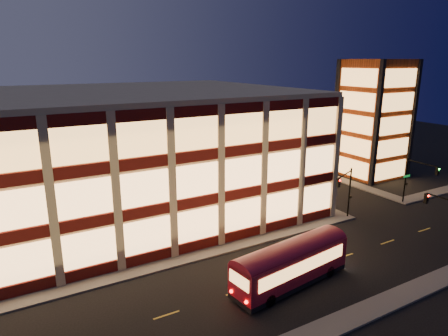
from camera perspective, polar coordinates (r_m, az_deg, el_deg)
ground at (r=36.41m, az=-8.88°, el=-14.38°), size 200.00×200.00×0.00m
sidewalk_office_south at (r=36.43m, az=-14.02°, el=-14.53°), size 54.00×2.00×0.15m
sidewalk_office_east at (r=60.47m, az=5.67°, el=-2.01°), size 2.00×30.00×0.15m
sidewalk_tower_south at (r=62.11m, az=27.56°, el=-3.24°), size 14.00×2.00×0.15m
sidewalk_tower_west at (r=67.26m, az=13.32°, el=-0.58°), size 2.00×30.00×0.15m
office_building at (r=48.56m, az=-19.78°, el=1.65°), size 50.45×30.45×14.50m
stair_tower at (r=66.41m, az=20.56°, el=6.54°), size 8.60×8.60×18.00m
traffic_signal_far at (r=46.78m, az=17.01°, el=-2.59°), size 3.79×1.87×6.00m
traffic_signal_right at (r=54.90m, az=25.79°, el=-0.88°), size 1.20×4.37×6.00m
trolley_bus at (r=33.69m, az=9.55°, el=-13.03°), size 11.18×4.12×3.70m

